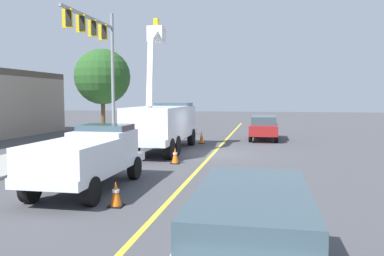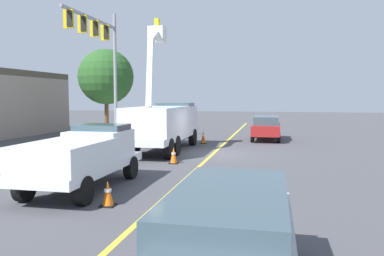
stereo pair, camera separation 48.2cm
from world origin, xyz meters
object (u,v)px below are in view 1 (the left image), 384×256
Objects in this scene: service_pickup_truck at (88,156)px; traffic_cone_mid_front at (175,156)px; utility_bucket_truck at (163,122)px; traffic_cone_leading at (116,194)px; trailing_sedan at (252,238)px; traffic_signal_mast at (99,47)px; traffic_cone_mid_rear at (202,137)px; passing_minivan at (264,126)px.

traffic_cone_mid_front is at bearing -17.33° from service_pickup_truck.
traffic_cone_leading is at bearing -171.64° from utility_bucket_truck.
traffic_cone_mid_front reaches higher than traffic_cone_leading.
trailing_sedan is at bearing -160.41° from utility_bucket_truck.
service_pickup_truck is 7.42× the size of traffic_cone_mid_front.
utility_bucket_truck is 10.87× the size of traffic_cone_mid_front.
utility_bucket_truck is at bearing -112.09° from traffic_signal_mast.
traffic_cone_leading is at bearing -154.40° from traffic_signal_mast.
traffic_cone_mid_rear is at bearing 0.12° from traffic_cone_leading.
utility_bucket_truck is at bearing 8.36° from traffic_cone_leading.
traffic_cone_leading is (-1.75, -1.66, -0.76)m from service_pickup_truck.
passing_minivan is 1.00× the size of trailing_sedan.
traffic_cone_leading is at bearing 41.72° from trailing_sedan.
traffic_cone_leading is 0.96× the size of traffic_cone_mid_front.
passing_minivan and trailing_sedan have the same top height.
service_pickup_truck is 17.26m from passing_minivan.
service_pickup_truck is 6.70× the size of traffic_cone_mid_rear.
trailing_sedan reaches higher than traffic_cone_leading.
traffic_cone_leading is 15.02m from traffic_cone_mid_rear.
service_pickup_truck reaches higher than passing_minivan.
traffic_signal_mast is at bearing 30.21° from trailing_sedan.
service_pickup_truck is at bearing 42.23° from trailing_sedan.
utility_bucket_truck reaches higher than service_pickup_truck.
traffic_signal_mast reaches higher than passing_minivan.
trailing_sedan is 6.36× the size of traffic_cone_mid_front.
traffic_cone_mid_rear is at bearing 0.40° from traffic_cone_mid_front.
service_pickup_truck is 2.53m from traffic_cone_leading.
passing_minivan is at bearing -19.81° from traffic_cone_mid_front.
traffic_cone_mid_rear is at bearing -23.33° from utility_bucket_truck.
utility_bucket_truck is at bearing 156.67° from traffic_cone_mid_rear.
trailing_sedan is at bearing -149.79° from traffic_signal_mast.
traffic_signal_mast reaches higher than traffic_cone_leading.
service_pickup_truck reaches higher than traffic_cone_mid_rear.
traffic_signal_mast reaches higher than service_pickup_truck.
utility_bucket_truck is at bearing -0.04° from service_pickup_truck.
utility_bucket_truck reaches higher than passing_minivan.
traffic_cone_mid_rear reaches higher than traffic_cone_leading.
traffic_cone_mid_front is at bearing -133.47° from traffic_signal_mast.
traffic_cone_mid_front is (11.54, 3.89, -0.60)m from trailing_sedan.
service_pickup_truck is at bearing 162.67° from traffic_cone_mid_front.
passing_minivan reaches higher than traffic_cone_mid_front.
traffic_cone_leading is at bearing 167.65° from passing_minivan.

